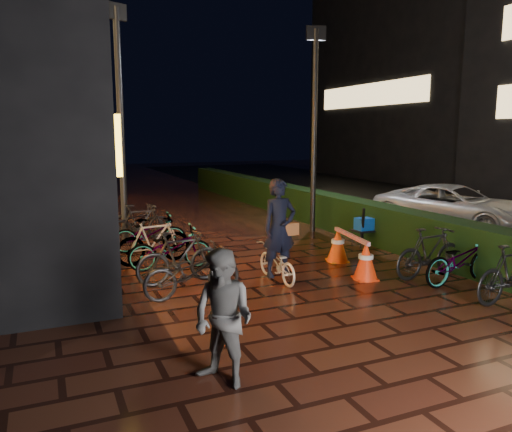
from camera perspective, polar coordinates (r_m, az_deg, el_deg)
name	(u,v)px	position (r m, az deg, el deg)	size (l,w,h in m)	color
ground	(337,298)	(8.72, 9.29, -9.26)	(80.00, 80.00, 0.00)	#381911
asphalt_road	(487,218)	(18.23, 24.92, -0.21)	(11.00, 60.00, 0.01)	black
hedge	(293,201)	(17.00, 4.26, 1.71)	(0.70, 20.00, 1.00)	black
bystander_person	(223,318)	(5.60, -3.77, -11.58)	(0.75, 0.59, 1.55)	#58585A
van	(454,207)	(15.84, 21.70, 1.02)	(2.11, 4.58, 1.27)	silver
lamp_post_hedge	(314,122)	(14.10, 6.68, 10.66)	(0.54, 0.23, 5.62)	black
lamp_post_sf	(120,115)	(13.10, -15.25, 11.10)	(0.55, 0.31, 5.88)	black
cyclist	(278,244)	(9.36, 2.54, -3.22)	(0.72, 1.39, 1.96)	white
traffic_barrier	(351,252)	(10.43, 10.78, -4.06)	(0.72, 1.85, 0.75)	#FF350D
cart_assembly	(364,226)	(12.61, 12.24, -1.08)	(0.55, 0.56, 1.02)	black
parked_bikes_storefront	(157,240)	(11.13, -11.28, -2.71)	(1.99, 5.95, 1.00)	black
parked_bikes_hedge	(465,261)	(9.84, 22.75, -4.80)	(1.96, 2.23, 1.00)	black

